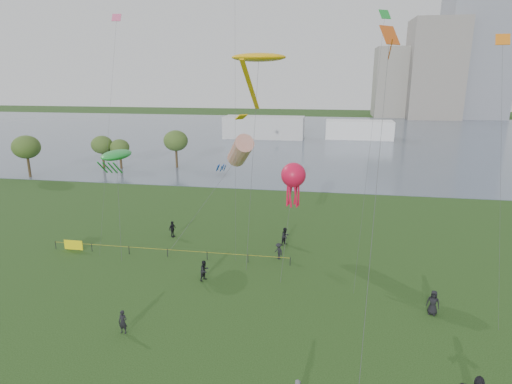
# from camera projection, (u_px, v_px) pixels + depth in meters

# --- Properties ---
(ground_plane) EXTENTS (400.00, 400.00, 0.00)m
(ground_plane) POSITION_uv_depth(u_px,v_px,m) (230.00, 353.00, 27.33)
(ground_plane) COLOR #183410
(lake) EXTENTS (400.00, 120.00, 0.08)m
(lake) POSITION_uv_depth(u_px,v_px,m) (308.00, 137.00, 122.40)
(lake) COLOR slate
(lake) RESTS_ON ground_plane
(building_mid) EXTENTS (20.00, 20.00, 38.00)m
(building_mid) POSITION_uv_depth(u_px,v_px,m) (434.00, 70.00, 168.96)
(building_mid) COLOR gray
(building_mid) RESTS_ON ground_plane
(building_low) EXTENTS (16.00, 18.00, 28.00)m
(building_low) POSITION_uv_depth(u_px,v_px,m) (394.00, 82.00, 178.22)
(building_low) COLOR gray
(building_low) RESTS_ON ground_plane
(pavilion_left) EXTENTS (22.00, 8.00, 6.00)m
(pavilion_left) POSITION_uv_depth(u_px,v_px,m) (264.00, 127.00, 118.77)
(pavilion_left) COLOR silver
(pavilion_left) RESTS_ON ground_plane
(pavilion_right) EXTENTS (18.00, 7.00, 5.00)m
(pavilion_right) POSITION_uv_depth(u_px,v_px,m) (359.00, 130.00, 117.60)
(pavilion_right) COLOR white
(pavilion_right) RESTS_ON ground_plane
(trees) EXTENTS (27.05, 16.24, 7.25)m
(trees) POSITION_uv_depth(u_px,v_px,m) (105.00, 145.00, 77.63)
(trees) COLOR #3B2D1A
(trees) RESTS_ON ground_plane
(fence) EXTENTS (24.07, 0.07, 1.05)m
(fence) POSITION_uv_depth(u_px,v_px,m) (109.00, 247.00, 42.64)
(fence) COLOR black
(fence) RESTS_ON ground_plane
(spectator_a) EXTENTS (1.02, 1.10, 1.82)m
(spectator_a) POSITION_uv_depth(u_px,v_px,m) (205.00, 271.00, 36.82)
(spectator_a) COLOR black
(spectator_a) RESTS_ON ground_plane
(spectator_b) EXTENTS (1.15, 1.17, 1.62)m
(spectator_b) POSITION_uv_depth(u_px,v_px,m) (279.00, 251.00, 41.12)
(spectator_b) COLOR black
(spectator_b) RESTS_ON ground_plane
(spectator_c) EXTENTS (0.76, 1.15, 1.81)m
(spectator_c) POSITION_uv_depth(u_px,v_px,m) (172.00, 229.00, 46.70)
(spectator_c) COLOR black
(spectator_c) RESTS_ON ground_plane
(spectator_d) EXTENTS (1.08, 0.90, 1.90)m
(spectator_d) POSITION_uv_depth(u_px,v_px,m) (433.00, 303.00, 31.56)
(spectator_d) COLOR black
(spectator_d) RESTS_ON ground_plane
(spectator_f) EXTENTS (0.63, 0.43, 1.69)m
(spectator_f) POSITION_uv_depth(u_px,v_px,m) (123.00, 322.00, 29.28)
(spectator_f) COLOR black
(spectator_f) RESTS_ON ground_plane
(spectator_g) EXTENTS (1.13, 1.16, 1.89)m
(spectator_g) POSITION_uv_depth(u_px,v_px,m) (285.00, 236.00, 44.53)
(spectator_g) COLOR black
(spectator_g) RESTS_ON ground_plane
(kite_stingray) EXTENTS (4.93, 10.02, 19.08)m
(kite_stingray) POSITION_uv_depth(u_px,v_px,m) (258.00, 58.00, 37.89)
(kite_stingray) COLOR #3F3F42
(kite_windsock) EXTENTS (8.30, 7.96, 11.57)m
(kite_windsock) POSITION_uv_depth(u_px,v_px,m) (240.00, 151.00, 44.23)
(kite_windsock) COLOR #3F3F42
(kite_creature) EXTENTS (3.77, 7.81, 9.66)m
(kite_creature) POSITION_uv_depth(u_px,v_px,m) (116.00, 155.00, 44.07)
(kite_creature) COLOR #3F3F42
(kite_octopus) EXTENTS (2.23, 5.28, 9.65)m
(kite_octopus) POSITION_uv_depth(u_px,v_px,m) (293.00, 176.00, 38.25)
(kite_octopus) COLOR #3F3F42
(kite_delta) EXTENTS (2.89, 16.22, 20.63)m
(kite_delta) POSITION_uv_depth(u_px,v_px,m) (389.00, 50.00, 30.20)
(kite_delta) COLOR #3F3F42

